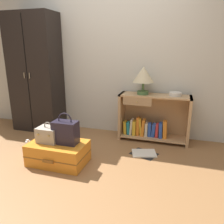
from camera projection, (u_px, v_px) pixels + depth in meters
name	position (u px, v px, depth m)	size (l,w,h in m)	color
ground_plane	(77.00, 174.00, 2.57)	(9.00, 9.00, 0.00)	olive
back_wall	(114.00, 54.00, 3.58)	(6.40, 0.10, 2.60)	beige
wardrobe	(36.00, 74.00, 3.76)	(0.82, 0.47, 1.95)	black
bookshelf	(151.00, 119.00, 3.45)	(1.06, 0.35, 0.72)	tan
table_lamp	(143.00, 75.00, 3.29)	(0.32, 0.32, 0.42)	#4C7542
bowl	(175.00, 94.00, 3.25)	(0.18, 0.18, 0.05)	silver
suitcase_large	(58.00, 153.00, 2.79)	(0.71, 0.47, 0.27)	orange
train_case	(49.00, 134.00, 2.76)	(0.26, 0.21, 0.26)	#A89E8E
handbag	(66.00, 132.00, 2.70)	(0.30, 0.17, 0.39)	#231E2D
bottle	(28.00, 147.00, 3.03)	(0.06, 0.06, 0.21)	white
open_book_on_floor	(144.00, 153.00, 3.05)	(0.41, 0.35, 0.02)	white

